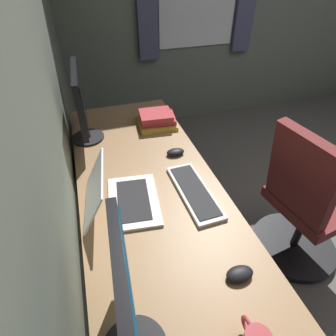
{
  "coord_description": "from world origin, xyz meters",
  "views": [
    {
      "loc": [
        -0.75,
        1.91,
        1.66
      ],
      "look_at": [
        0.1,
        1.64,
        0.95
      ],
      "focal_mm": 29.33,
      "sensor_mm": 36.0,
      "label": 1
    }
  ],
  "objects_px": {
    "drawer_pedestal": "(134,191)",
    "monitor_primary": "(129,317)",
    "monitor_secondary": "(81,102)",
    "laptop_leftmost": "(118,196)",
    "office_chair": "(304,207)",
    "mouse_main": "(175,152)",
    "book_stack_near": "(157,119)",
    "keyboard_main": "(194,191)",
    "mouse_spare": "(240,274)"
  },
  "relations": [
    {
      "from": "mouse_main",
      "to": "book_stack_near",
      "type": "bearing_deg",
      "value": 1.05
    },
    {
      "from": "mouse_spare",
      "to": "book_stack_near",
      "type": "distance_m",
      "value": 1.16
    },
    {
      "from": "monitor_secondary",
      "to": "laptop_leftmost",
      "type": "xyz_separation_m",
      "value": [
        -0.63,
        -0.09,
        -0.2
      ]
    },
    {
      "from": "laptop_leftmost",
      "to": "book_stack_near",
      "type": "height_order",
      "value": "laptop_leftmost"
    },
    {
      "from": "drawer_pedestal",
      "to": "mouse_spare",
      "type": "xyz_separation_m",
      "value": [
        -0.96,
        -0.22,
        0.4
      ]
    },
    {
      "from": "monitor_primary",
      "to": "laptop_leftmost",
      "type": "bearing_deg",
      "value": -5.24
    },
    {
      "from": "mouse_main",
      "to": "office_chair",
      "type": "xyz_separation_m",
      "value": [
        -0.38,
        -0.69,
        -0.29
      ]
    },
    {
      "from": "monitor_secondary",
      "to": "keyboard_main",
      "type": "height_order",
      "value": "monitor_secondary"
    },
    {
      "from": "monitor_primary",
      "to": "mouse_spare",
      "type": "relative_size",
      "value": 4.78
    },
    {
      "from": "monitor_primary",
      "to": "book_stack_near",
      "type": "relative_size",
      "value": 1.88
    },
    {
      "from": "mouse_main",
      "to": "mouse_spare",
      "type": "distance_m",
      "value": 0.79
    },
    {
      "from": "drawer_pedestal",
      "to": "mouse_main",
      "type": "relative_size",
      "value": 6.68
    },
    {
      "from": "laptop_leftmost",
      "to": "office_chair",
      "type": "distance_m",
      "value": 1.12
    },
    {
      "from": "drawer_pedestal",
      "to": "monitor_primary",
      "type": "distance_m",
      "value": 1.26
    },
    {
      "from": "drawer_pedestal",
      "to": "keyboard_main",
      "type": "xyz_separation_m",
      "value": [
        -0.51,
        -0.22,
        0.39
      ]
    },
    {
      "from": "monitor_secondary",
      "to": "book_stack_near",
      "type": "bearing_deg",
      "value": -85.48
    },
    {
      "from": "monitor_secondary",
      "to": "book_stack_near",
      "type": "height_order",
      "value": "monitor_secondary"
    },
    {
      "from": "monitor_secondary",
      "to": "mouse_spare",
      "type": "height_order",
      "value": "monitor_secondary"
    },
    {
      "from": "mouse_main",
      "to": "book_stack_near",
      "type": "relative_size",
      "value": 0.39
    },
    {
      "from": "laptop_leftmost",
      "to": "office_chair",
      "type": "relative_size",
      "value": 0.4
    },
    {
      "from": "mouse_spare",
      "to": "book_stack_near",
      "type": "height_order",
      "value": "book_stack_near"
    },
    {
      "from": "monitor_primary",
      "to": "keyboard_main",
      "type": "height_order",
      "value": "monitor_primary"
    },
    {
      "from": "keyboard_main",
      "to": "mouse_spare",
      "type": "distance_m",
      "value": 0.46
    },
    {
      "from": "keyboard_main",
      "to": "office_chair",
      "type": "relative_size",
      "value": 0.44
    },
    {
      "from": "monitor_primary",
      "to": "office_chair",
      "type": "distance_m",
      "value": 1.34
    },
    {
      "from": "book_stack_near",
      "to": "office_chair",
      "type": "relative_size",
      "value": 0.27
    },
    {
      "from": "drawer_pedestal",
      "to": "office_chair",
      "type": "height_order",
      "value": "office_chair"
    },
    {
      "from": "monitor_secondary",
      "to": "office_chair",
      "type": "relative_size",
      "value": 0.49
    },
    {
      "from": "monitor_secondary",
      "to": "mouse_main",
      "type": "bearing_deg",
      "value": -125.51
    },
    {
      "from": "drawer_pedestal",
      "to": "laptop_leftmost",
      "type": "height_order",
      "value": "laptop_leftmost"
    },
    {
      "from": "monitor_primary",
      "to": "book_stack_near",
      "type": "height_order",
      "value": "monitor_primary"
    },
    {
      "from": "mouse_main",
      "to": "office_chair",
      "type": "height_order",
      "value": "office_chair"
    },
    {
      "from": "laptop_leftmost",
      "to": "book_stack_near",
      "type": "relative_size",
      "value": 1.45
    },
    {
      "from": "keyboard_main",
      "to": "monitor_secondary",
      "type": "bearing_deg",
      "value": 34.08
    },
    {
      "from": "monitor_primary",
      "to": "office_chair",
      "type": "height_order",
      "value": "monitor_primary"
    },
    {
      "from": "mouse_main",
      "to": "book_stack_near",
      "type": "distance_m",
      "value": 0.37
    },
    {
      "from": "monitor_primary",
      "to": "office_chair",
      "type": "xyz_separation_m",
      "value": [
        0.53,
        -1.12,
        -0.51
      ]
    },
    {
      "from": "drawer_pedestal",
      "to": "keyboard_main",
      "type": "relative_size",
      "value": 1.64
    },
    {
      "from": "office_chair",
      "to": "book_stack_near",
      "type": "bearing_deg",
      "value": 42.82
    },
    {
      "from": "monitor_primary",
      "to": "laptop_leftmost",
      "type": "height_order",
      "value": "monitor_primary"
    },
    {
      "from": "monitor_secondary",
      "to": "book_stack_near",
      "type": "relative_size",
      "value": 1.78
    },
    {
      "from": "monitor_primary",
      "to": "monitor_secondary",
      "type": "xyz_separation_m",
      "value": [
        1.24,
        0.03,
        0.01
      ]
    },
    {
      "from": "laptop_leftmost",
      "to": "keyboard_main",
      "type": "bearing_deg",
      "value": -95.96
    },
    {
      "from": "drawer_pedestal",
      "to": "office_chair",
      "type": "bearing_deg",
      "value": -120.94
    },
    {
      "from": "mouse_spare",
      "to": "office_chair",
      "type": "height_order",
      "value": "office_chair"
    },
    {
      "from": "laptop_leftmost",
      "to": "office_chair",
      "type": "bearing_deg",
      "value": -94.6
    },
    {
      "from": "mouse_spare",
      "to": "book_stack_near",
      "type": "bearing_deg",
      "value": -0.77
    },
    {
      "from": "monitor_primary",
      "to": "keyboard_main",
      "type": "bearing_deg",
      "value": -35.92
    },
    {
      "from": "monitor_secondary",
      "to": "office_chair",
      "type": "distance_m",
      "value": 1.45
    },
    {
      "from": "monitor_primary",
      "to": "monitor_secondary",
      "type": "relative_size",
      "value": 1.06
    }
  ]
}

